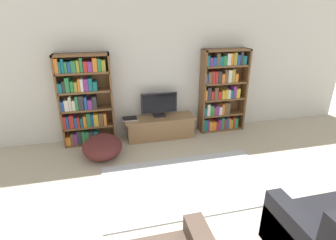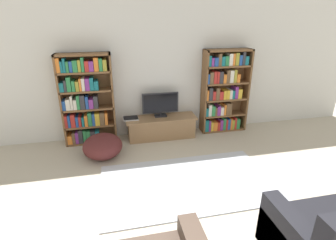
# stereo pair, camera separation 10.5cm
# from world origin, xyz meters

# --- Properties ---
(wall_back) EXTENTS (8.80, 0.06, 2.60)m
(wall_back) POSITION_xyz_m (0.00, 4.23, 1.30)
(wall_back) COLOR silver
(wall_back) RESTS_ON ground_plane
(bookshelf_left) EXTENTS (0.96, 0.30, 1.70)m
(bookshelf_left) POSITION_xyz_m (-1.35, 4.05, 0.85)
(bookshelf_left) COLOR brown
(bookshelf_left) RESTS_ON ground_plane
(bookshelf_right) EXTENTS (0.96, 0.30, 1.70)m
(bookshelf_right) POSITION_xyz_m (1.38, 4.05, 0.85)
(bookshelf_right) COLOR brown
(bookshelf_right) RESTS_ON ground_plane
(tv_stand) EXTENTS (1.40, 0.45, 0.43)m
(tv_stand) POSITION_xyz_m (0.06, 3.95, 0.22)
(tv_stand) COLOR #8E6B47
(tv_stand) RESTS_ON ground_plane
(television) EXTENTS (0.72, 0.16, 0.48)m
(television) POSITION_xyz_m (0.06, 4.01, 0.68)
(television) COLOR black
(television) RESTS_ON tv_stand
(laptop) EXTENTS (0.29, 0.24, 0.03)m
(laptop) POSITION_xyz_m (-0.54, 3.98, 0.44)
(laptop) COLOR #B7B7BC
(laptop) RESTS_ON tv_stand
(area_rug) EXTENTS (2.52, 1.44, 0.02)m
(area_rug) POSITION_xyz_m (0.14, 2.30, 0.01)
(area_rug) COLOR #B2B7C1
(area_rug) RESTS_ON ground_plane
(beanbag_ottoman) EXTENTS (0.68, 0.68, 0.42)m
(beanbag_ottoman) POSITION_xyz_m (-1.09, 3.36, 0.21)
(beanbag_ottoman) COLOR #4C1E1E
(beanbag_ottoman) RESTS_ON ground_plane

